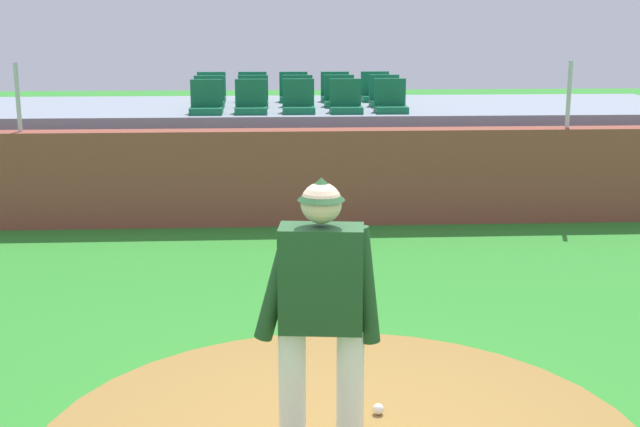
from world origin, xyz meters
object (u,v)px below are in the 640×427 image
object	(u,v)px
stadium_chair_9	(385,97)
stadium_chair_10	(211,93)
stadium_chair_8	(339,97)
stadium_chair_12	(294,93)
stadium_chair_0	(207,103)
stadium_chair_4	(390,102)
stadium_chair_1	(251,103)
stadium_chair_5	(209,98)
baseball	(378,409)
stadium_chair_3	(346,102)
stadium_chair_2	(299,102)
stadium_chair_14	(375,92)
stadium_chair_7	(298,97)
stadium_chair_13	(335,92)
stadium_chair_11	(253,93)
stadium_chair_6	(253,97)
pitcher	(321,302)

from	to	relation	value
stadium_chair_9	stadium_chair_10	size ratio (longest dim) A/B	1.00
stadium_chair_8	stadium_chair_12	size ratio (longest dim) A/B	1.00
stadium_chair_0	stadium_chair_4	xyz separation A→B (m)	(2.76, 0.03, 0.00)
stadium_chair_1	stadium_chair_5	xyz separation A→B (m)	(-0.69, 0.87, 0.00)
stadium_chair_10	baseball	bearing A→B (deg)	100.12
baseball	stadium_chair_8	size ratio (longest dim) A/B	0.15
stadium_chair_0	stadium_chair_4	distance (m)	2.76
baseball	stadium_chair_3	world-z (taller)	stadium_chair_3
stadium_chair_8	stadium_chair_10	world-z (taller)	same
baseball	stadium_chair_9	distance (m)	8.73
stadium_chair_3	stadium_chair_12	distance (m)	1.94
stadium_chair_0	stadium_chair_1	bearing A→B (deg)	-178.51
stadium_chair_2	stadium_chair_14	size ratio (longest dim) A/B	1.00
stadium_chair_9	stadium_chair_12	bearing A→B (deg)	-31.36
stadium_chair_7	stadium_chair_13	bearing A→B (deg)	-127.54
stadium_chair_0	stadium_chair_7	size ratio (longest dim) A/B	1.00
stadium_chair_8	stadium_chair_11	bearing A→B (deg)	-32.38
stadium_chair_1	stadium_chair_8	world-z (taller)	same
stadium_chair_7	stadium_chair_12	xyz separation A→B (m)	(-0.04, 0.88, 0.00)
stadium_chair_1	stadium_chair_7	distance (m)	1.17
stadium_chair_8	stadium_chair_1	bearing A→B (deg)	33.37
stadium_chair_5	stadium_chair_6	xyz separation A→B (m)	(0.70, 0.04, 0.00)
stadium_chair_1	stadium_chair_4	xyz separation A→B (m)	(2.10, 0.02, 0.00)
pitcher	stadium_chair_3	distance (m)	8.29
stadium_chair_3	stadium_chair_9	size ratio (longest dim) A/B	1.00
stadium_chair_7	stadium_chair_11	xyz separation A→B (m)	(-0.74, 0.90, 0.00)
stadium_chair_1	stadium_chair_6	bearing A→B (deg)	-90.75
stadium_chair_9	stadium_chair_13	xyz separation A→B (m)	(-0.74, 0.86, 0.00)
stadium_chair_10	stadium_chair_3	bearing A→B (deg)	139.48
stadium_chair_9	stadium_chair_13	bearing A→B (deg)	-49.54
pitcher	stadium_chair_5	bearing A→B (deg)	104.20
stadium_chair_0	stadium_chair_3	xyz separation A→B (m)	(2.08, 0.02, 0.00)
stadium_chair_1	stadium_chair_2	world-z (taller)	same
stadium_chair_9	stadium_chair_12	distance (m)	1.69
stadium_chair_12	stadium_chair_3	bearing A→B (deg)	112.24
pitcher	stadium_chair_9	size ratio (longest dim) A/B	3.40
stadium_chair_6	stadium_chair_8	bearing A→B (deg)	-179.59
stadium_chair_2	stadium_chair_9	world-z (taller)	same
stadium_chair_5	stadium_chair_8	distance (m)	2.08
pitcher	stadium_chair_14	size ratio (longest dim) A/B	3.40
stadium_chair_1	stadium_chair_13	bearing A→B (deg)	-128.05
stadium_chair_4	stadium_chair_12	distance (m)	2.27
stadium_chair_12	baseball	bearing A→B (deg)	91.77
stadium_chair_5	stadium_chair_6	distance (m)	0.70
stadium_chair_10	stadium_chair_14	world-z (taller)	same
stadium_chair_0	stadium_chair_7	bearing A→B (deg)	-146.22
stadium_chair_0	stadium_chair_13	xyz separation A→B (m)	(2.06, 1.80, 0.00)
stadium_chair_8	stadium_chair_13	bearing A→B (deg)	-89.69
stadium_chair_4	stadium_chair_13	distance (m)	1.90
pitcher	stadium_chair_11	size ratio (longest dim) A/B	3.40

